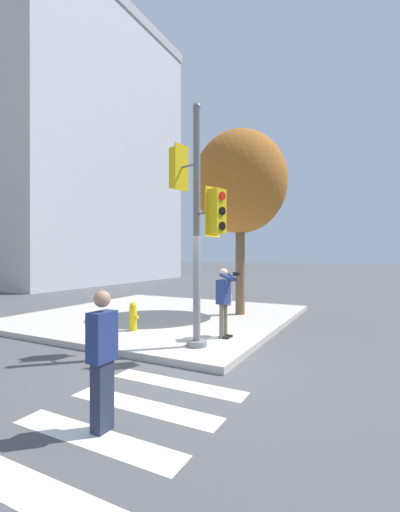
% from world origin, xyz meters
% --- Properties ---
extents(ground_plane, '(160.00, 160.00, 0.00)m').
position_xyz_m(ground_plane, '(0.00, 0.00, 0.00)').
color(ground_plane, '#4C4C4F').
extents(sidewalk_corner, '(8.00, 8.00, 0.15)m').
position_xyz_m(sidewalk_corner, '(3.50, 3.50, 0.07)').
color(sidewalk_corner, '#BCB7AD').
rests_on(sidewalk_corner, ground_plane).
extents(crosswalk_stripes, '(4.08, 2.33, 0.01)m').
position_xyz_m(crosswalk_stripes, '(-3.03, 0.02, 0.00)').
color(crosswalk_stripes, silver).
rests_on(crosswalk_stripes, ground_plane).
extents(traffic_signal_pole, '(0.65, 1.45, 5.19)m').
position_xyz_m(traffic_signal_pole, '(0.49, 0.57, 2.98)').
color(traffic_signal_pole, slate).
rests_on(traffic_signal_pole, sidewalk_corner).
extents(person_photographer, '(0.58, 0.54, 1.63)m').
position_xyz_m(person_photographer, '(1.49, 0.35, 1.12)').
color(person_photographer, black).
rests_on(person_photographer, sidewalk_corner).
extents(pedestrian_distant, '(0.34, 0.20, 1.67)m').
position_xyz_m(pedestrian_distant, '(-2.88, 0.05, 0.89)').
color(pedestrian_distant, '#282D42').
rests_on(pedestrian_distant, ground_plane).
extents(street_tree, '(3.06, 3.06, 6.03)m').
position_xyz_m(street_tree, '(4.64, 1.13, 4.47)').
color(street_tree, brown).
rests_on(street_tree, sidewalk_corner).
extents(fire_hydrant, '(0.20, 0.26, 0.73)m').
position_xyz_m(fire_hydrant, '(1.08, 2.73, 0.51)').
color(fire_hydrant, yellow).
rests_on(fire_hydrant, sidewalk_corner).
extents(building_right, '(15.99, 11.80, 20.97)m').
position_xyz_m(building_right, '(13.93, 19.31, 10.50)').
color(building_right, '#BCBCC1').
rests_on(building_right, ground_plane).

